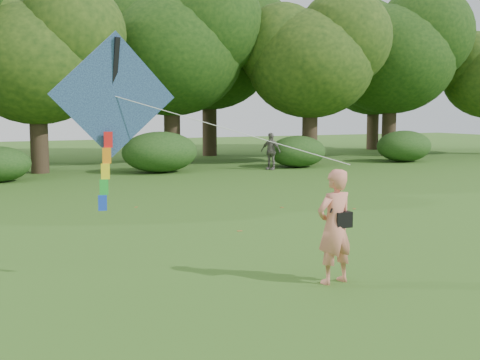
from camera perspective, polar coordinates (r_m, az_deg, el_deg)
name	(u,v)px	position (r m, az deg, el deg)	size (l,w,h in m)	color
ground	(314,279)	(10.41, 7.00, -9.27)	(100.00, 100.00, 0.00)	#265114
man_kite_flyer	(335,227)	(10.00, 8.95, -4.38)	(0.69, 0.45, 1.90)	#E5836C
bystander_right	(271,151)	(28.78, 2.92, 2.74)	(1.04, 0.43, 1.78)	slate
crossbody_bag	(342,219)	(10.02, 9.62, -3.64)	(0.43, 0.20, 0.73)	black
flying_kite	(114,99)	(10.07, -11.88, 7.50)	(4.49, 2.03, 2.90)	#265EA5
tree_line	(104,56)	(32.23, -12.78, 11.39)	(54.70, 15.30, 9.48)	#3A2D1E
shrub_band	(78,157)	(26.55, -15.09, 2.12)	(39.15, 3.22, 1.88)	#264919
fallen_leaves	(275,257)	(11.79, 3.37, -7.31)	(10.55, 12.34, 0.01)	brown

